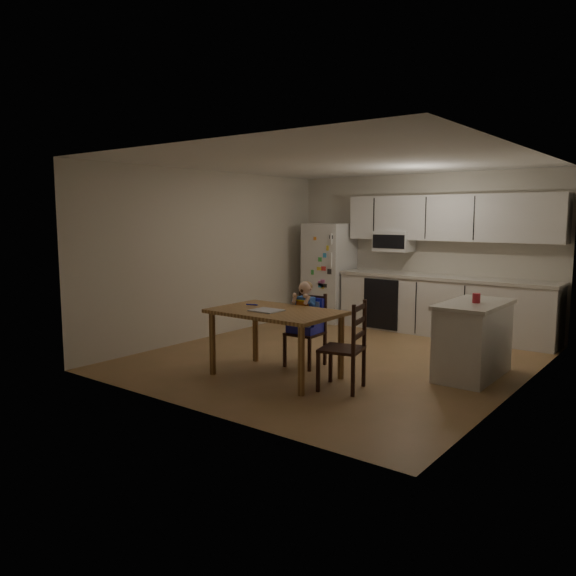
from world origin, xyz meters
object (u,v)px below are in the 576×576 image
(kitchen_island, at_px, (473,339))
(chair_booster, at_px, (307,315))
(chair_side, at_px, (350,341))
(refrigerator, at_px, (329,272))
(dining_table, at_px, (276,319))
(red_cup, at_px, (476,298))

(kitchen_island, distance_m, chair_booster, 1.96)
(chair_booster, relative_size, chair_side, 1.10)
(kitchen_island, bearing_deg, chair_side, -122.97)
(refrigerator, distance_m, kitchen_island, 3.78)
(chair_booster, bearing_deg, dining_table, -92.83)
(kitchen_island, relative_size, chair_booster, 1.11)
(red_cup, bearing_deg, dining_table, -143.34)
(red_cup, relative_size, dining_table, 0.08)
(chair_side, bearing_deg, dining_table, -98.87)
(kitchen_island, height_order, red_cup, red_cup)
(kitchen_island, distance_m, chair_side, 1.56)
(refrigerator, distance_m, chair_side, 4.02)
(dining_table, height_order, chair_side, chair_side)
(kitchen_island, xyz_separation_m, chair_booster, (-1.79, -0.76, 0.20))
(refrigerator, xyz_separation_m, chair_side, (2.39, -3.22, -0.31))
(dining_table, xyz_separation_m, chair_side, (0.94, 0.07, -0.13))
(refrigerator, xyz_separation_m, dining_table, (1.44, -3.30, -0.18))
(refrigerator, bearing_deg, chair_booster, -61.73)
(red_cup, relative_size, chair_booster, 0.10)
(kitchen_island, bearing_deg, chair_booster, -156.94)
(refrigerator, distance_m, red_cup, 3.79)
(refrigerator, height_order, chair_side, refrigerator)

